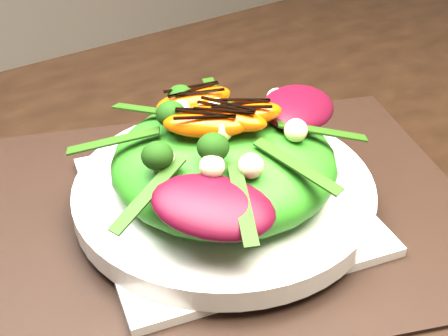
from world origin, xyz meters
TOP-DOWN VIEW (x-y plane):
  - dining_table at (0.00, 0.00)m, footprint 1.60×0.90m
  - placemat at (-0.02, 0.04)m, footprint 0.54×0.48m
  - plate_base at (-0.02, 0.04)m, footprint 0.28×0.28m
  - salad_bowl at (-0.02, 0.04)m, footprint 0.28×0.28m
  - lettuce_mound at (-0.02, 0.04)m, footprint 0.21×0.21m
  - radicchio_leaf at (0.06, 0.04)m, footprint 0.11×0.09m
  - orange_segment at (-0.03, 0.05)m, footprint 0.07×0.04m
  - broccoli_floret at (-0.09, 0.07)m, footprint 0.04×0.04m
  - macadamia_nut at (0.00, -0.01)m, footprint 0.03×0.03m
  - balsamic_drizzle at (-0.03, 0.05)m, footprint 0.04×0.01m

SIDE VIEW (x-z plane):
  - dining_table at x=0.00m, z-range 0.35..1.10m
  - placemat at x=-0.02m, z-range 0.75..0.75m
  - plate_base at x=-0.02m, z-range 0.75..0.76m
  - salad_bowl at x=-0.02m, z-range 0.76..0.78m
  - lettuce_mound at x=-0.02m, z-range 0.77..0.84m
  - radicchio_leaf at x=0.06m, z-range 0.82..0.84m
  - macadamia_nut at x=0.00m, z-range 0.83..0.85m
  - broccoli_floret at x=-0.09m, z-range 0.83..0.86m
  - orange_segment at x=-0.03m, z-range 0.84..0.85m
  - balsamic_drizzle at x=-0.03m, z-range 0.85..0.86m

